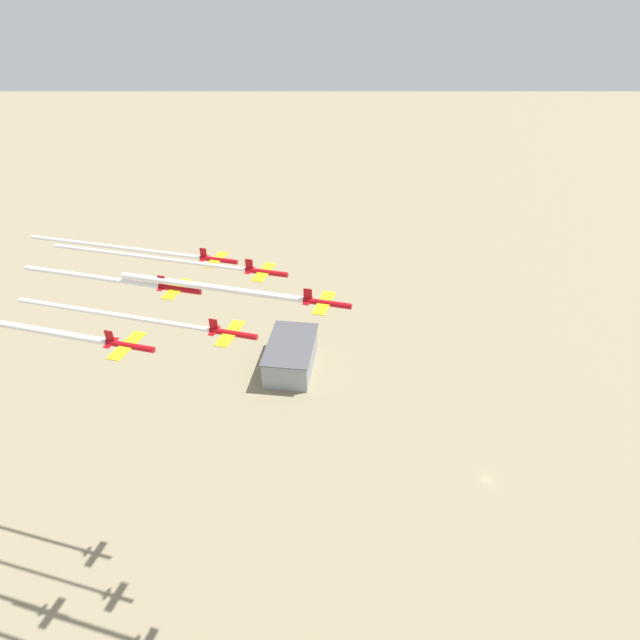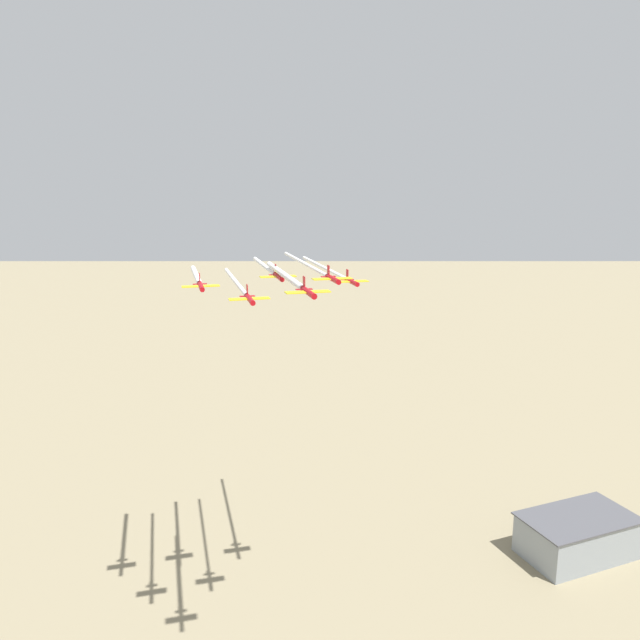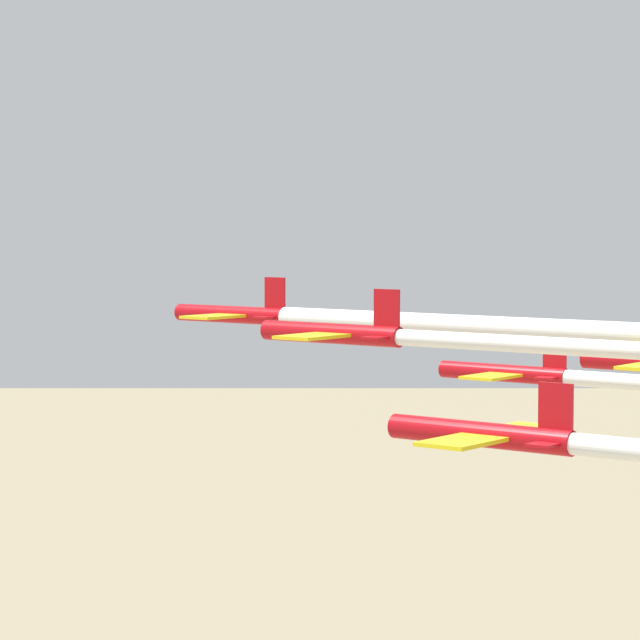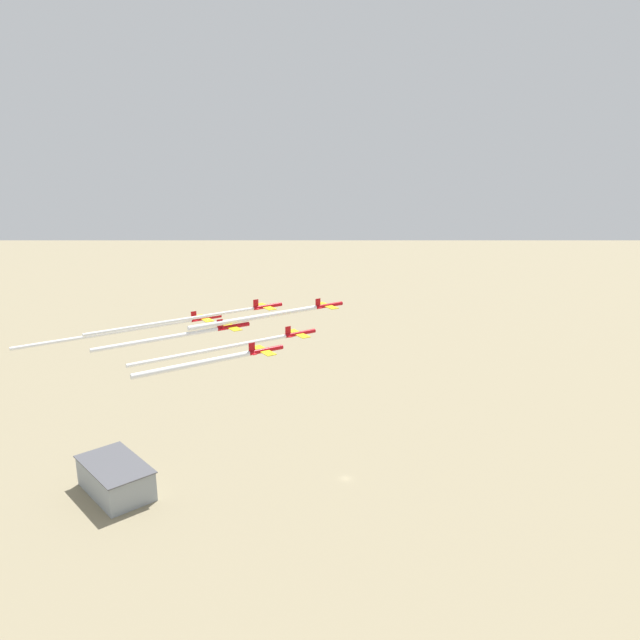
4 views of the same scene
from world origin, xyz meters
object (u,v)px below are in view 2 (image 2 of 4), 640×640
object	(u,v)px
jet_1	(332,279)
jet_5	(201,286)
jet_0	(308,292)
hangar	(577,536)
jet_2	(249,299)
jet_3	(351,281)
jet_4	(278,276)

from	to	relation	value
jet_1	jet_5	distance (m)	32.69
jet_1	jet_0	bearing A→B (deg)	59.53
hangar	jet_2	xyz separation A→B (m)	(114.79, 11.72, 90.89)
jet_2	jet_3	bearing A→B (deg)	-150.46
jet_0	jet_5	distance (m)	37.36
jet_2	jet_3	world-z (taller)	jet_3
jet_4	jet_0	bearing A→B (deg)	90.00
jet_3	jet_0	bearing A→B (deg)	59.53
jet_4	jet_5	size ratio (longest dim) A/B	1.00
hangar	jet_2	size ratio (longest dim) A/B	3.93
jet_0	jet_1	world-z (taller)	jet_0
jet_1	jet_3	size ratio (longest dim) A/B	1.00
jet_0	jet_2	size ratio (longest dim) A/B	1.00
jet_4	jet_1	bearing A→B (deg)	120.47
jet_2	jet_1	bearing A→B (deg)	180.00
jet_4	jet_5	xyz separation A→B (m)	(18.70, -2.58, -1.64)
hangar	jet_4	bearing A→B (deg)	-1.60
jet_0	jet_4	xyz separation A→B (m)	(-4.38, -31.79, -1.52)
jet_5	hangar	bearing A→B (deg)	-174.72
hangar	jet_3	world-z (taller)	jet_3
jet_1	jet_2	size ratio (longest dim) A/B	1.00
jet_1	jet_4	distance (m)	18.67
jet_3	jet_4	world-z (taller)	jet_4
jet_1	jet_3	distance (m)	18.93
hangar	jet_2	world-z (taller)	jet_2
jet_2	hangar	bearing A→B (deg)	-166.33
jet_1	jet_2	bearing A→B (deg)	0.00
jet_0	jet_3	xyz separation A→B (m)	(-23.08, -29.21, -3.48)
jet_2	jet_3	distance (m)	32.55
jet_3	jet_4	bearing A→B (deg)	0.00
jet_1	jet_3	xyz separation A→B (m)	(-11.54, -14.61, -3.42)
jet_1	hangar	bearing A→B (deg)	-163.70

